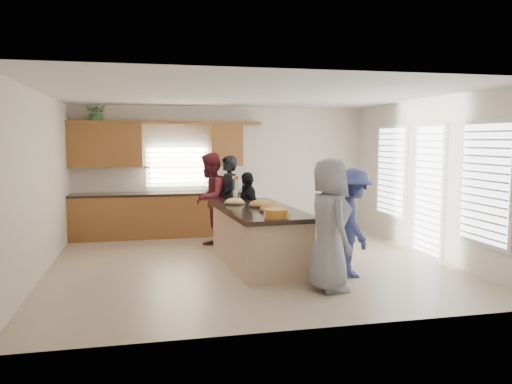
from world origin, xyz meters
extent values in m
plane|color=#C4AA91|center=(0.00, 0.00, 0.00)|extent=(6.50, 6.50, 0.00)
cube|color=silver|center=(0.00, 3.00, 1.40)|extent=(6.50, 0.02, 2.80)
cube|color=silver|center=(0.00, -3.00, 1.40)|extent=(6.50, 0.02, 2.80)
cube|color=silver|center=(-3.25, 0.00, 1.40)|extent=(0.02, 6.00, 2.80)
cube|color=silver|center=(3.25, 0.00, 1.40)|extent=(0.02, 6.00, 2.80)
cube|color=white|center=(0.00, 0.00, 2.80)|extent=(6.50, 6.00, 0.02)
cube|color=brown|center=(-1.43, 2.69, 0.45)|extent=(3.65, 0.62, 0.90)
cube|color=black|center=(-1.43, 2.69, 0.93)|extent=(3.70, 0.65, 0.05)
cube|color=brown|center=(-2.50, 2.82, 1.95)|extent=(1.50, 0.36, 0.90)
cube|color=brown|center=(0.05, 2.82, 1.95)|extent=(0.70, 0.36, 0.90)
cube|color=brown|center=(-1.23, 2.82, 2.43)|extent=(4.05, 0.40, 0.06)
cube|color=brown|center=(-1.00, 2.96, 1.48)|extent=(1.35, 0.08, 0.85)
cube|color=white|center=(3.22, 1.30, 1.42)|extent=(0.06, 1.10, 1.75)
cube|color=white|center=(3.22, -0.10, 1.17)|extent=(0.06, 0.85, 2.25)
cube|color=white|center=(3.22, -1.60, 1.42)|extent=(0.06, 1.10, 1.75)
cube|color=tan|center=(0.11, -0.07, 0.44)|extent=(1.17, 2.56, 0.88)
cube|color=black|center=(0.11, -0.07, 0.92)|extent=(1.33, 2.77, 0.07)
cube|color=black|center=(0.11, -0.07, 0.04)|extent=(1.08, 2.48, 0.08)
cylinder|color=black|center=(0.23, -0.52, 0.96)|extent=(0.41, 0.41, 0.02)
ellipsoid|color=#B18537|center=(0.23, -0.52, 0.98)|extent=(0.37, 0.37, 0.17)
cylinder|color=black|center=(0.19, 0.04, 0.96)|extent=(0.43, 0.43, 0.02)
ellipsoid|color=#B18537|center=(0.19, 0.04, 0.98)|extent=(0.39, 0.39, 0.18)
cylinder|color=black|center=(-0.18, 0.49, 0.96)|extent=(0.38, 0.38, 0.02)
ellipsoid|color=#DEB15E|center=(-0.18, 0.49, 0.98)|extent=(0.34, 0.34, 0.15)
cylinder|color=orange|center=(0.14, -1.16, 1.01)|extent=(0.36, 0.36, 0.13)
cylinder|color=beige|center=(0.14, -1.16, 1.06)|extent=(0.30, 0.30, 0.04)
cylinder|color=white|center=(0.43, -0.84, 1.00)|extent=(0.08, 0.08, 0.09)
cylinder|color=#BD8ECF|center=(-0.10, 0.81, 0.98)|extent=(0.21, 0.21, 0.05)
cylinder|color=silver|center=(-0.04, 1.15, 1.04)|extent=(0.12, 0.12, 0.17)
imported|color=#38772F|center=(-2.65, 2.82, 2.63)|extent=(0.44, 0.39, 0.46)
imported|color=black|center=(-0.09, 1.69, 0.88)|extent=(0.51, 0.70, 1.76)
imported|color=maroon|center=(-0.45, 1.79, 0.91)|extent=(1.03, 1.10, 1.81)
imported|color=black|center=(0.20, 1.23, 0.73)|extent=(0.47, 0.90, 1.46)
imported|color=navy|center=(1.36, -1.08, 0.82)|extent=(0.77, 1.14, 1.64)
imported|color=gray|center=(0.75, -1.68, 0.91)|extent=(0.63, 0.92, 1.82)
camera|label=1|loc=(-1.67, -8.04, 2.07)|focal=35.00mm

